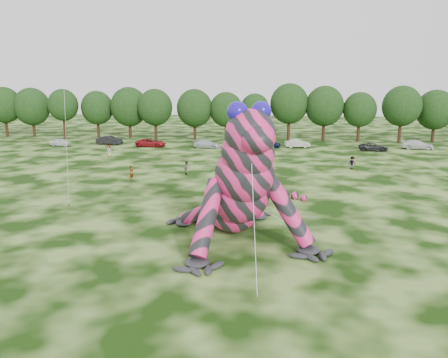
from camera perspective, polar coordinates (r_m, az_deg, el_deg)
ground at (r=26.61m, az=-3.05°, el=-11.18°), size 240.00×240.00×0.00m
inflatable_gecko at (r=31.63m, az=0.52°, el=1.81°), size 22.15×23.85×9.61m
tree_1 at (r=97.50m, az=-26.70°, el=7.83°), size 6.74×6.07×9.81m
tree_2 at (r=95.37m, az=-23.74°, el=7.98°), size 7.04×6.34×9.64m
tree_3 at (r=90.48m, az=-20.20°, el=8.01°), size 5.81×5.23×9.44m
tree_4 at (r=89.51m, az=-16.20°, el=8.11°), size 6.22×5.60×9.06m
tree_5 at (r=86.99m, az=-12.26°, el=8.45°), size 7.16×6.44×9.80m
tree_6 at (r=83.75m, az=-8.96°, el=8.33°), size 6.52×5.86×9.49m
tree_7 at (r=82.27m, az=-3.85°, el=8.37°), size 6.68×6.01×9.48m
tree_8 at (r=81.67m, az=0.27°, el=8.18°), size 6.14×5.53×8.94m
tree_9 at (r=81.68m, az=4.02°, el=8.06°), size 5.27×4.74×8.68m
tree_10 at (r=82.87m, az=8.50°, el=8.65°), size 7.09×6.38×10.50m
tree_11 at (r=83.02m, az=12.96°, el=8.33°), size 7.01×6.31×10.07m
tree_12 at (r=83.58m, az=17.25°, el=7.74°), size 5.99×5.39×8.97m
tree_13 at (r=84.61m, az=22.13°, el=7.83°), size 6.83×6.15×10.13m
tree_14 at (r=88.08m, az=25.82°, el=7.41°), size 6.82×6.14×9.40m
car_0 at (r=80.07m, az=-20.58°, el=4.53°), size 3.85×2.00×1.25m
car_1 at (r=79.16m, az=-14.74°, el=4.92°), size 4.71×2.20×1.49m
car_2 at (r=74.89m, az=-9.53°, el=4.72°), size 5.17×2.53×1.41m
car_3 at (r=72.47m, az=-2.21°, el=4.58°), size 4.82×2.73×1.32m
car_4 at (r=73.76m, az=5.89°, el=4.67°), size 4.14×2.26×1.34m
car_5 at (r=74.12m, az=9.57°, el=4.61°), size 4.29×2.05×1.36m
car_6 at (r=73.30m, az=18.92°, el=3.98°), size 4.61×2.32×1.25m
car_7 at (r=77.92m, az=23.94°, el=4.13°), size 5.33×2.77×1.47m
spectator_4 at (r=65.87m, az=-14.77°, el=3.57°), size 0.94×0.70×1.77m
spectator_5 at (r=45.43m, az=5.68°, el=-0.10°), size 1.55×0.80×1.60m
spectator_2 at (r=57.03m, az=16.38°, el=2.04°), size 1.19×0.99×1.60m
spectator_0 at (r=49.34m, az=-11.99°, el=0.72°), size 0.55×0.69×1.64m
spectator_1 at (r=51.60m, az=-4.89°, el=1.44°), size 0.92×0.97×1.59m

